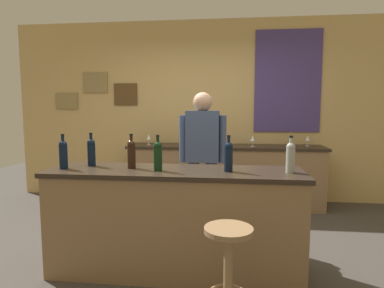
# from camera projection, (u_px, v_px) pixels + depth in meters

# --- Properties ---
(ground_plane) EXTENTS (10.00, 10.00, 0.00)m
(ground_plane) POSITION_uv_depth(u_px,v_px,m) (182.00, 252.00, 3.30)
(ground_plane) COLOR #423D38
(back_wall) EXTENTS (6.00, 0.09, 2.80)m
(back_wall) POSITION_uv_depth(u_px,v_px,m) (202.00, 110.00, 5.15)
(back_wall) COLOR tan
(back_wall) RESTS_ON ground_plane
(bar_counter) EXTENTS (2.20, 0.60, 0.92)m
(bar_counter) POSITION_uv_depth(u_px,v_px,m) (175.00, 221.00, 2.86)
(bar_counter) COLOR olive
(bar_counter) RESTS_ON ground_plane
(side_counter) EXTENTS (2.85, 0.56, 0.90)m
(side_counter) POSITION_uv_depth(u_px,v_px,m) (225.00, 175.00, 4.84)
(side_counter) COLOR olive
(side_counter) RESTS_ON ground_plane
(bartender) EXTENTS (0.52, 0.21, 1.62)m
(bartender) POSITION_uv_depth(u_px,v_px,m) (202.00, 155.00, 3.60)
(bartender) COLOR #384766
(bartender) RESTS_ON ground_plane
(bar_stool) EXTENTS (0.32, 0.32, 0.68)m
(bar_stool) POSITION_uv_depth(u_px,v_px,m) (228.00, 260.00, 2.13)
(bar_stool) COLOR olive
(bar_stool) RESTS_ON ground_plane
(wine_bottle_a) EXTENTS (0.07, 0.07, 0.31)m
(wine_bottle_a) POSITION_uv_depth(u_px,v_px,m) (63.00, 153.00, 2.83)
(wine_bottle_a) COLOR black
(wine_bottle_a) RESTS_ON bar_counter
(wine_bottle_b) EXTENTS (0.07, 0.07, 0.31)m
(wine_bottle_b) POSITION_uv_depth(u_px,v_px,m) (91.00, 151.00, 2.98)
(wine_bottle_b) COLOR black
(wine_bottle_b) RESTS_ON bar_counter
(wine_bottle_c) EXTENTS (0.07, 0.07, 0.31)m
(wine_bottle_c) POSITION_uv_depth(u_px,v_px,m) (131.00, 153.00, 2.86)
(wine_bottle_c) COLOR black
(wine_bottle_c) RESTS_ON bar_counter
(wine_bottle_d) EXTENTS (0.07, 0.07, 0.31)m
(wine_bottle_d) POSITION_uv_depth(u_px,v_px,m) (158.00, 155.00, 2.75)
(wine_bottle_d) COLOR black
(wine_bottle_d) RESTS_ON bar_counter
(wine_bottle_e) EXTENTS (0.07, 0.07, 0.31)m
(wine_bottle_e) POSITION_uv_depth(u_px,v_px,m) (229.00, 155.00, 2.71)
(wine_bottle_e) COLOR black
(wine_bottle_e) RESTS_ON bar_counter
(wine_bottle_f) EXTENTS (0.07, 0.07, 0.31)m
(wine_bottle_f) POSITION_uv_depth(u_px,v_px,m) (291.00, 156.00, 2.66)
(wine_bottle_f) COLOR #999E99
(wine_bottle_f) RESTS_ON bar_counter
(wine_glass_a) EXTENTS (0.07, 0.07, 0.16)m
(wine_glass_a) POSITION_uv_depth(u_px,v_px,m) (149.00, 137.00, 4.89)
(wine_glass_a) COLOR silver
(wine_glass_a) RESTS_ON side_counter
(wine_glass_b) EXTENTS (0.07, 0.07, 0.16)m
(wine_glass_b) POSITION_uv_depth(u_px,v_px,m) (253.00, 139.00, 4.66)
(wine_glass_b) COLOR silver
(wine_glass_b) RESTS_ON side_counter
(wine_glass_c) EXTENTS (0.07, 0.07, 0.16)m
(wine_glass_c) POSITION_uv_depth(u_px,v_px,m) (308.00, 138.00, 4.71)
(wine_glass_c) COLOR silver
(wine_glass_c) RESTS_ON side_counter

